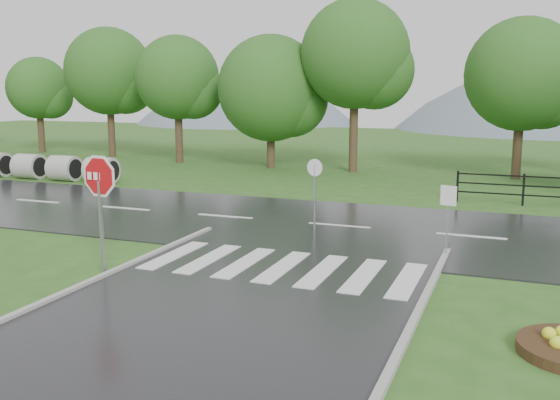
% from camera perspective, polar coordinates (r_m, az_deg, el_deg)
% --- Properties ---
extents(ground, '(120.00, 120.00, 0.00)m').
position_cam_1_polar(ground, '(10.91, -9.45, -13.18)').
color(ground, '#2D5B1E').
rests_on(ground, ground).
extents(main_road, '(90.00, 8.00, 0.04)m').
position_cam_1_polar(main_road, '(19.77, 5.44, -2.47)').
color(main_road, black).
rests_on(main_road, ground).
extents(crosswalk, '(6.50, 2.80, 0.02)m').
position_cam_1_polar(crosswalk, '(15.15, 0.25, -6.10)').
color(crosswalk, silver).
rests_on(crosswalk, ground).
extents(hills, '(102.00, 48.00, 48.00)m').
position_cam_1_polar(hills, '(76.23, 19.26, -5.54)').
color(hills, slate).
rests_on(hills, ground).
extents(treeline, '(83.20, 5.20, 10.00)m').
position_cam_1_polar(treeline, '(33.13, 13.75, 2.38)').
color(treeline, '#24571B').
rests_on(treeline, ground).
extents(culvert_pipes, '(7.60, 1.20, 1.20)m').
position_cam_1_polar(culvert_pipes, '(31.89, -20.56, 2.83)').
color(culvert_pipes, '#9E9B93').
rests_on(culvert_pipes, ground).
extents(stop_sign, '(1.32, 0.22, 2.99)m').
position_cam_1_polar(stop_sign, '(14.88, -16.18, 1.09)').
color(stop_sign, '#939399').
rests_on(stop_sign, ground).
extents(reg_sign_small, '(0.41, 0.12, 1.88)m').
position_cam_1_polar(reg_sign_small, '(16.40, 15.11, -0.54)').
color(reg_sign_small, '#939399').
rests_on(reg_sign_small, ground).
extents(reg_sign_round, '(0.51, 0.13, 2.23)m').
position_cam_1_polar(reg_sign_round, '(18.78, 3.19, 1.29)').
color(reg_sign_round, '#939399').
rests_on(reg_sign_round, ground).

